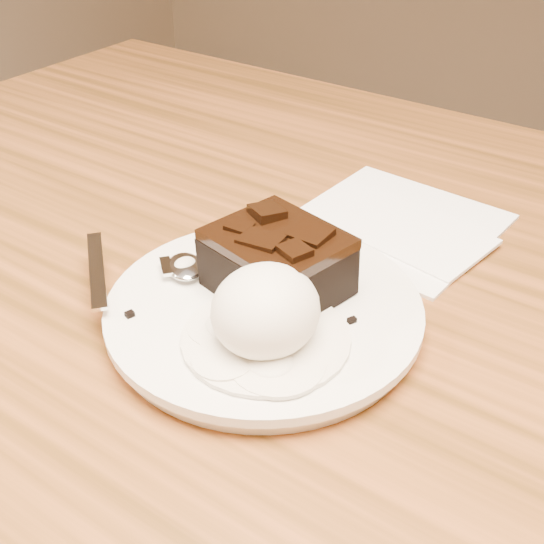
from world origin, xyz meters
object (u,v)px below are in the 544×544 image
Objects in this scene: brownie at (277,266)px; napkin at (395,222)px; plate at (264,313)px; ice_cream_scoop at (266,310)px; spoon at (185,268)px.

brownie reaches higher than napkin.
brownie is at bearing 95.42° from plate.
brownie is 0.17m from napkin.
ice_cream_scoop is (0.03, -0.03, 0.03)m from plate.
plate is 0.18m from napkin.
ice_cream_scoop is at bearing -52.69° from plate.
ice_cream_scoop reaches higher than spoon.
spoon is (-0.10, 0.03, -0.02)m from ice_cream_scoop.
brownie is 0.06m from ice_cream_scoop.
plate is 2.56× the size of brownie.
ice_cream_scoop is (0.03, -0.05, 0.00)m from brownie.
spoon is at bearing -161.85° from brownie.
ice_cream_scoop is at bearing -66.40° from spoon.
plate is 0.05m from ice_cream_scoop.
brownie is 0.54× the size of napkin.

